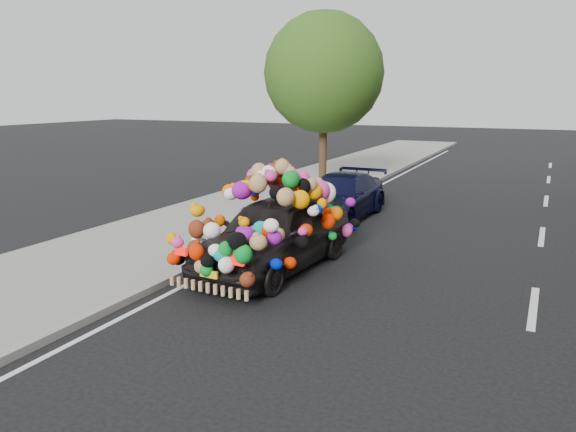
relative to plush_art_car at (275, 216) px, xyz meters
name	(u,v)px	position (x,y,z in m)	size (l,w,h in m)	color
ground	(322,277)	(1.02, -0.09, -1.04)	(100.00, 100.00, 0.00)	black
sidewalk	(138,247)	(-3.28, -0.09, -0.98)	(4.00, 60.00, 0.12)	gray
kerb	(214,258)	(-1.33, -0.09, -0.98)	(0.15, 60.00, 0.13)	gray
lane_markings	(533,307)	(4.62, -0.09, -1.04)	(6.00, 50.00, 0.01)	silver
tree_near_sidewalk	(324,73)	(-2.78, 9.41, 2.98)	(4.20, 4.20, 6.13)	#332114
plush_art_car	(275,216)	(0.00, 0.00, 0.00)	(2.31, 4.44, 2.05)	black
navy_sedan	(339,197)	(-0.44, 4.76, -0.45)	(1.67, 4.10, 1.19)	black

